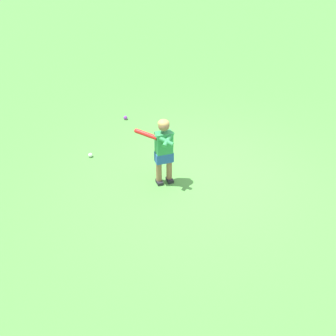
# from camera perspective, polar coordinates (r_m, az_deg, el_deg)

# --- Properties ---
(ground_plane) EXTENTS (40.00, 40.00, 0.00)m
(ground_plane) POSITION_cam_1_polar(r_m,az_deg,el_deg) (6.34, 4.63, -1.29)
(ground_plane) COLOR #519942
(child_batter) EXTENTS (0.58, 0.43, 1.08)m
(child_batter) POSITION_cam_1_polar(r_m,az_deg,el_deg) (5.86, -0.72, 3.18)
(child_batter) COLOR #232328
(child_batter) RESTS_ON ground
(play_ball_far_right) EXTENTS (0.08, 0.08, 0.08)m
(play_ball_far_right) POSITION_cam_1_polar(r_m,az_deg,el_deg) (8.16, -6.22, 7.31)
(play_ball_far_right) COLOR purple
(play_ball_far_right) RESTS_ON ground
(play_ball_midfield) EXTENTS (0.08, 0.08, 0.08)m
(play_ball_midfield) POSITION_cam_1_polar(r_m,az_deg,el_deg) (6.95, -11.24, 1.85)
(play_ball_midfield) COLOR white
(play_ball_midfield) RESTS_ON ground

